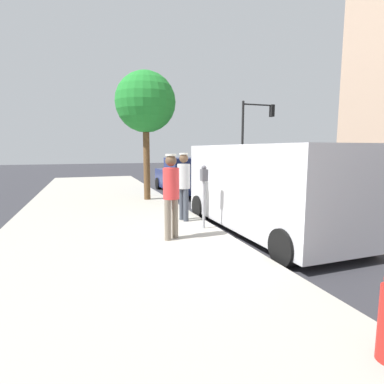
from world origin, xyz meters
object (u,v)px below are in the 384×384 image
at_px(pedestrian_in_red, 171,190).
at_px(parked_sedan_behind, 185,177).
at_px(street_tree, 145,103).
at_px(pedestrian_in_gray, 184,182).
at_px(parking_meter_near, 204,186).
at_px(traffic_light_corner, 254,127).
at_px(parked_van, 266,186).

bearing_deg(pedestrian_in_red, parked_sedan_behind, -109.43).
bearing_deg(parked_sedan_behind, street_tree, 46.04).
xyz_separation_m(pedestrian_in_gray, pedestrian_in_red, (0.77, 1.58, 0.00)).
distance_m(parking_meter_near, street_tree, 5.44).
height_order(traffic_light_corner, street_tree, traffic_light_corner).
bearing_deg(parked_sedan_behind, pedestrian_in_gray, 72.34).
bearing_deg(parked_van, pedestrian_in_gray, -36.42).
relative_size(parked_sedan_behind, traffic_light_corner, 0.85).
bearing_deg(pedestrian_in_red, pedestrian_in_gray, -115.94).
distance_m(pedestrian_in_red, parked_van, 2.49).
distance_m(parking_meter_near, parked_sedan_behind, 7.32).
bearing_deg(parked_van, street_tree, -68.77).
xyz_separation_m(pedestrian_in_gray, parked_van, (-1.70, 1.26, -0.04)).
bearing_deg(pedestrian_in_gray, parked_sedan_behind, -107.66).
distance_m(parked_sedan_behind, street_tree, 4.38).
xyz_separation_m(parked_sedan_behind, traffic_light_corner, (-6.41, -4.84, 2.77)).
xyz_separation_m(pedestrian_in_red, parked_van, (-2.47, -0.32, -0.04)).
bearing_deg(traffic_light_corner, parking_meter_near, 55.62).
bearing_deg(pedestrian_in_gray, pedestrian_in_red, 64.06).
bearing_deg(street_tree, parked_sedan_behind, -133.96).
bearing_deg(parking_meter_near, traffic_light_corner, -124.38).
bearing_deg(parked_van, pedestrian_in_red, 7.35).
relative_size(parked_van, street_tree, 1.11).
distance_m(pedestrian_in_gray, parked_van, 2.12).
bearing_deg(street_tree, parking_meter_near, 95.67).
height_order(parking_meter_near, street_tree, street_tree).
bearing_deg(parking_meter_near, parked_sedan_behind, -103.85).
xyz_separation_m(pedestrian_in_red, street_tree, (-0.50, -5.40, 2.54)).
relative_size(traffic_light_corner, street_tree, 1.10).
distance_m(parked_van, street_tree, 6.03).
height_order(pedestrian_in_gray, parked_van, parked_van).
relative_size(pedestrian_in_red, traffic_light_corner, 0.35).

